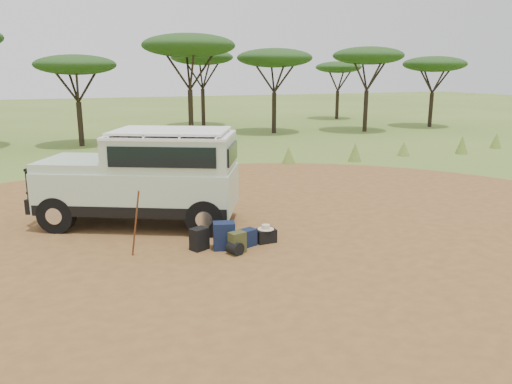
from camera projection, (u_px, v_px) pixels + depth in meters
name	position (u px, v px, depth m)	size (l,w,h in m)	color
ground	(227.00, 248.00, 11.39)	(140.00, 140.00, 0.00)	#546F27
dirt_clearing	(227.00, 248.00, 11.39)	(23.00, 23.00, 0.01)	brown
grass_fringe	(156.00, 166.00, 19.13)	(36.60, 1.60, 0.90)	#546F27
acacia_treeline	(124.00, 54.00, 28.33)	(46.70, 13.20, 6.26)	black
safari_vehicle	(146.00, 179.00, 12.91)	(5.45, 4.10, 2.50)	#B0C6A9
walking_staff	(136.00, 224.00, 10.62)	(0.04, 0.04, 1.55)	brown
backpack_black	(199.00, 239.00, 11.21)	(0.38, 0.28, 0.51)	black
backpack_navy	(224.00, 236.00, 11.24)	(0.48, 0.34, 0.63)	#12203A
backpack_olive	(237.00, 243.00, 11.02)	(0.35, 0.25, 0.48)	#3A3F1D
duffel_navy	(248.00, 238.00, 11.47)	(0.36, 0.27, 0.40)	#12203A
hard_case	(266.00, 236.00, 11.73)	(0.45, 0.32, 0.32)	black
stuff_sack	(235.00, 248.00, 10.95)	(0.30, 0.30, 0.30)	black
safari_hat	(266.00, 228.00, 11.68)	(0.38, 0.38, 0.11)	beige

